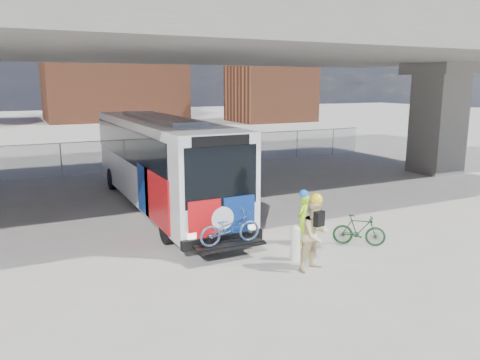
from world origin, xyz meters
TOP-DOWN VIEW (x-y plane):
  - ground at (0.00, 0.00)m, footprint 160.00×160.00m
  - bus at (-2.00, 3.56)m, footprint 2.67×12.90m
  - overpass at (0.00, 4.00)m, footprint 40.00×16.00m
  - chainlink_fence at (0.00, 12.00)m, footprint 30.00×0.06m
  - brick_buildings at (1.23, 48.23)m, footprint 54.00×22.00m
  - smokestack at (14.00, 55.00)m, footprint 2.20×2.20m
  - bollard at (-0.34, -3.84)m, footprint 0.27×0.27m
  - cyclist_hivis at (0.63, -2.76)m, footprint 0.69×0.64m
  - cyclist_tan at (-0.24, -4.64)m, footprint 1.08×0.92m
  - bike_parked at (2.13, -3.65)m, footprint 1.53×1.37m

SIDE VIEW (x-z plane):
  - ground at x=0.00m, z-range 0.00..0.00m
  - bike_parked at x=2.13m, z-range 0.00..0.96m
  - bollard at x=-0.34m, z-range 0.04..1.06m
  - cyclist_hivis at x=0.63m, z-range -0.03..1.71m
  - cyclist_tan at x=-0.24m, z-range -0.06..2.06m
  - chainlink_fence at x=0.00m, z-range -13.58..16.42m
  - bus at x=-2.00m, z-range 0.26..3.95m
  - brick_buildings at x=1.23m, z-range -0.58..11.42m
  - overpass at x=0.00m, z-range 2.57..10.52m
  - smokestack at x=14.00m, z-range 0.00..25.00m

